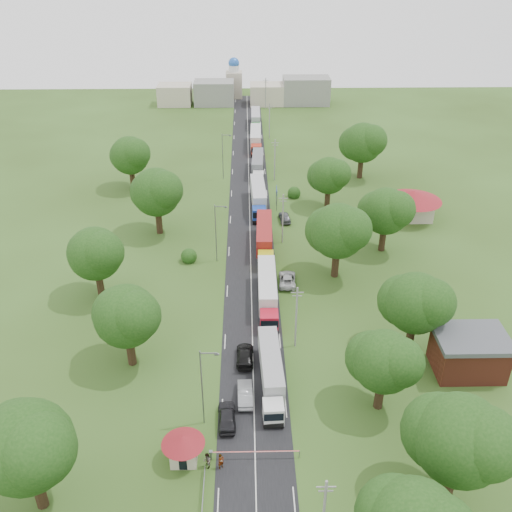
{
  "coord_description": "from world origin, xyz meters",
  "views": [
    {
      "loc": [
        -0.7,
        -65.04,
        47.01
      ],
      "look_at": [
        0.8,
        11.22,
        3.0
      ],
      "focal_mm": 40.0,
      "sensor_mm": 36.0,
      "label": 1
    }
  ],
  "objects_px": {
    "truck_0": "(271,372)",
    "car_lane_front": "(227,417)",
    "boom_barrier": "(242,453)",
    "info_sign": "(277,194)",
    "guard_booth": "(183,445)",
    "pedestrian_near": "(221,461)",
    "car_lane_mid": "(245,394)"
  },
  "relations": [
    {
      "from": "car_lane_front",
      "to": "truck_0",
      "type": "bearing_deg",
      "value": -133.62
    },
    {
      "from": "boom_barrier",
      "to": "info_sign",
      "type": "distance_m",
      "value": 60.39
    },
    {
      "from": "boom_barrier",
      "to": "guard_booth",
      "type": "relative_size",
      "value": 2.1
    },
    {
      "from": "info_sign",
      "to": "car_lane_mid",
      "type": "height_order",
      "value": "info_sign"
    },
    {
      "from": "pedestrian_near",
      "to": "truck_0",
      "type": "bearing_deg",
      "value": 23.41
    },
    {
      "from": "guard_booth",
      "to": "info_sign",
      "type": "distance_m",
      "value": 61.27
    },
    {
      "from": "guard_booth",
      "to": "truck_0",
      "type": "relative_size",
      "value": 0.32
    },
    {
      "from": "guard_booth",
      "to": "car_lane_front",
      "type": "bearing_deg",
      "value": 49.98
    },
    {
      "from": "truck_0",
      "to": "car_lane_front",
      "type": "relative_size",
      "value": 2.8
    },
    {
      "from": "boom_barrier",
      "to": "car_lane_mid",
      "type": "height_order",
      "value": "car_lane_mid"
    },
    {
      "from": "boom_barrier",
      "to": "truck_0",
      "type": "height_order",
      "value": "truck_0"
    },
    {
      "from": "truck_0",
      "to": "car_lane_mid",
      "type": "relative_size",
      "value": 2.82
    },
    {
      "from": "info_sign",
      "to": "pedestrian_near",
      "type": "xyz_separation_m",
      "value": [
        -8.63,
        -61.1,
        -2.07
      ]
    },
    {
      "from": "truck_0",
      "to": "info_sign",
      "type": "bearing_deg",
      "value": 86.35
    },
    {
      "from": "boom_barrier",
      "to": "car_lane_front",
      "type": "xyz_separation_m",
      "value": [
        -1.64,
        5.0,
        -0.06
      ]
    },
    {
      "from": "truck_0",
      "to": "car_lane_front",
      "type": "bearing_deg",
      "value": -131.08
    },
    {
      "from": "pedestrian_near",
      "to": "car_lane_front",
      "type": "bearing_deg",
      "value": 44.13
    },
    {
      "from": "info_sign",
      "to": "pedestrian_near",
      "type": "distance_m",
      "value": 61.74
    },
    {
      "from": "car_lane_mid",
      "to": "info_sign",
      "type": "bearing_deg",
      "value": -98.57
    },
    {
      "from": "truck_0",
      "to": "guard_booth",
      "type": "bearing_deg",
      "value": -130.59
    },
    {
      "from": "guard_booth",
      "to": "truck_0",
      "type": "height_order",
      "value": "truck_0"
    },
    {
      "from": "car_lane_front",
      "to": "car_lane_mid",
      "type": "bearing_deg",
      "value": -122.07
    },
    {
      "from": "car_lane_front",
      "to": "car_lane_mid",
      "type": "distance_m",
      "value": 4.06
    },
    {
      "from": "info_sign",
      "to": "guard_booth",
      "type": "bearing_deg",
      "value": -101.68
    },
    {
      "from": "guard_booth",
      "to": "pedestrian_near",
      "type": "bearing_deg",
      "value": -16.22
    },
    {
      "from": "boom_barrier",
      "to": "info_sign",
      "type": "height_order",
      "value": "info_sign"
    },
    {
      "from": "truck_0",
      "to": "pedestrian_near",
      "type": "height_order",
      "value": "truck_0"
    },
    {
      "from": "truck_0",
      "to": "car_lane_front",
      "type": "height_order",
      "value": "truck_0"
    },
    {
      "from": "boom_barrier",
      "to": "pedestrian_near",
      "type": "relative_size",
      "value": 4.97
    },
    {
      "from": "truck_0",
      "to": "pedestrian_near",
      "type": "distance_m",
      "value": 13.16
    },
    {
      "from": "car_lane_mid",
      "to": "pedestrian_near",
      "type": "xyz_separation_m",
      "value": [
        -2.43,
        -9.63,
        0.13
      ]
    },
    {
      "from": "boom_barrier",
      "to": "car_lane_front",
      "type": "relative_size",
      "value": 1.9
    }
  ]
}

